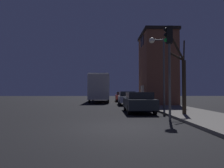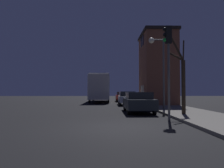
{
  "view_description": "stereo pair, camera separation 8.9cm",
  "coord_description": "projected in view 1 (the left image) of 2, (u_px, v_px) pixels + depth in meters",
  "views": [
    {
      "loc": [
        -0.49,
        -8.9,
        1.47
      ],
      "look_at": [
        0.02,
        13.88,
        2.23
      ],
      "focal_mm": 35.0,
      "sensor_mm": 36.0,
      "label": 1
    },
    {
      "loc": [
        -0.4,
        -8.9,
        1.47
      ],
      "look_at": [
        0.02,
        13.88,
        2.23
      ],
      "focal_mm": 35.0,
      "sensor_mm": 36.0,
      "label": 2
    }
  ],
  "objects": [
    {
      "name": "car_near_lane",
      "position": [
        139.0,
        102.0,
        15.04
      ],
      "size": [
        1.81,
        4.61,
        1.41
      ],
      "color": "black",
      "rests_on": "ground"
    },
    {
      "name": "ground_plane",
      "position": [
        119.0,
        127.0,
        8.85
      ],
      "size": [
        120.0,
        120.0,
        0.0
      ],
      "primitive_type": "plane",
      "color": "black"
    },
    {
      "name": "bare_tree",
      "position": [
        183.0,
        79.0,
        12.82
      ],
      "size": [
        1.2,
        0.91,
        4.52
      ],
      "color": "#2D2319",
      "rests_on": "sidewalk"
    },
    {
      "name": "car_mid_lane",
      "position": [
        127.0,
        98.0,
        23.04
      ],
      "size": [
        1.72,
        4.19,
        1.45
      ],
      "color": "#B7BABF",
      "rests_on": "ground"
    },
    {
      "name": "streetlamp",
      "position": [
        159.0,
        59.0,
        16.3
      ],
      "size": [
        1.18,
        0.43,
        5.35
      ],
      "color": "#4C4C4C",
      "rests_on": "sidewalk"
    },
    {
      "name": "traffic_light",
      "position": [
        169.0,
        53.0,
        11.14
      ],
      "size": [
        0.43,
        0.24,
        4.81
      ],
      "color": "#4C4C4C",
      "rests_on": "ground"
    },
    {
      "name": "brick_building",
      "position": [
        157.0,
        68.0,
        23.39
      ],
      "size": [
        3.43,
        5.44,
        7.61
      ],
      "color": "brown",
      "rests_on": "sidewalk"
    },
    {
      "name": "bus",
      "position": [
        100.0,
        86.0,
        30.38
      ],
      "size": [
        2.55,
        10.45,
        3.6
      ],
      "color": "beige",
      "rests_on": "ground"
    },
    {
      "name": "car_far_lane",
      "position": [
        122.0,
        96.0,
        31.25
      ],
      "size": [
        1.73,
        4.44,
        1.39
      ],
      "color": "#B21E19",
      "rests_on": "ground"
    }
  ]
}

